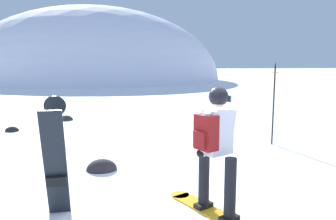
{
  "coord_description": "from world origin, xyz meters",
  "views": [
    {
      "loc": [
        -1.29,
        -4.29,
        1.99
      ],
      "look_at": [
        0.04,
        2.53,
        1.0
      ],
      "focal_mm": 34.2,
      "sensor_mm": 36.0,
      "label": 1
    }
  ],
  "objects_px": {
    "piste_marker_near": "(274,98)",
    "rock_mid": "(102,170)",
    "spare_snowboard": "(55,158)",
    "snowboarder_main": "(216,149)",
    "rock_dark": "(66,120)",
    "rock_small": "(12,131)"
  },
  "relations": [
    {
      "from": "snowboarder_main",
      "to": "rock_dark",
      "type": "height_order",
      "value": "snowboarder_main"
    },
    {
      "from": "spare_snowboard",
      "to": "piste_marker_near",
      "type": "distance_m",
      "value": 5.64
    },
    {
      "from": "spare_snowboard",
      "to": "rock_dark",
      "type": "bearing_deg",
      "value": 95.77
    },
    {
      "from": "spare_snowboard",
      "to": "rock_mid",
      "type": "relative_size",
      "value": 2.76
    },
    {
      "from": "rock_dark",
      "to": "rock_mid",
      "type": "xyz_separation_m",
      "value": [
        1.32,
        -5.86,
        0.0
      ]
    },
    {
      "from": "spare_snowboard",
      "to": "piste_marker_near",
      "type": "height_order",
      "value": "piste_marker_near"
    },
    {
      "from": "snowboarder_main",
      "to": "rock_small",
      "type": "xyz_separation_m",
      "value": [
        -4.18,
        6.37,
        -0.92
      ]
    },
    {
      "from": "snowboarder_main",
      "to": "spare_snowboard",
      "type": "bearing_deg",
      "value": 170.65
    },
    {
      "from": "snowboarder_main",
      "to": "rock_dark",
      "type": "xyz_separation_m",
      "value": [
        -2.8,
        8.06,
        -0.92
      ]
    },
    {
      "from": "rock_mid",
      "to": "rock_dark",
      "type": "bearing_deg",
      "value": 102.69
    },
    {
      "from": "rock_small",
      "to": "rock_mid",
      "type": "bearing_deg",
      "value": -57.15
    },
    {
      "from": "spare_snowboard",
      "to": "rock_small",
      "type": "distance_m",
      "value": 6.46
    },
    {
      "from": "rock_dark",
      "to": "rock_small",
      "type": "relative_size",
      "value": 1.25
    },
    {
      "from": "rock_mid",
      "to": "rock_small",
      "type": "height_order",
      "value": "rock_mid"
    },
    {
      "from": "spare_snowboard",
      "to": "rock_mid",
      "type": "bearing_deg",
      "value": 73.93
    },
    {
      "from": "spare_snowboard",
      "to": "rock_dark",
      "type": "relative_size",
      "value": 3.21
    },
    {
      "from": "snowboarder_main",
      "to": "spare_snowboard",
      "type": "distance_m",
      "value": 2.05
    },
    {
      "from": "spare_snowboard",
      "to": "piste_marker_near",
      "type": "relative_size",
      "value": 0.78
    },
    {
      "from": "piste_marker_near",
      "to": "rock_mid",
      "type": "bearing_deg",
      "value": -164.1
    },
    {
      "from": "snowboarder_main",
      "to": "piste_marker_near",
      "type": "height_order",
      "value": "piste_marker_near"
    },
    {
      "from": "snowboarder_main",
      "to": "rock_mid",
      "type": "distance_m",
      "value": 2.81
    },
    {
      "from": "rock_small",
      "to": "snowboarder_main",
      "type": "bearing_deg",
      "value": -56.75
    }
  ]
}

